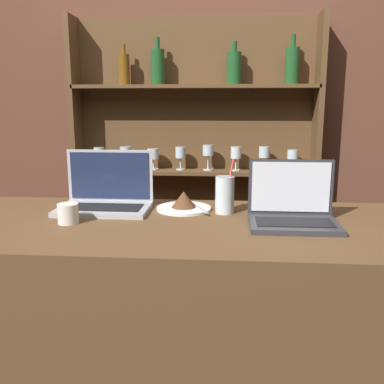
{
  "coord_description": "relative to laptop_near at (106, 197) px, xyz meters",
  "views": [
    {
      "loc": [
        0.2,
        -1.05,
        1.45
      ],
      "look_at": [
        0.09,
        0.38,
        1.15
      ],
      "focal_mm": 40.0,
      "sensor_mm": 36.0,
      "label": 1
    }
  ],
  "objects": [
    {
      "name": "back_wall",
      "position": [
        0.25,
        1.0,
        0.25
      ],
      "size": [
        7.0,
        0.06,
        2.7
      ],
      "color": "brown",
      "rests_on": "ground_plane"
    },
    {
      "name": "water_glass",
      "position": [
        0.45,
        -0.02,
        0.02
      ],
      "size": [
        0.07,
        0.07,
        0.2
      ],
      "color": "silver",
      "rests_on": "bar_counter"
    },
    {
      "name": "back_shelf",
      "position": [
        0.28,
        0.92,
        -0.08
      ],
      "size": [
        1.4,
        0.18,
        1.92
      ],
      "color": "brown",
      "rests_on": "ground_plane"
    },
    {
      "name": "bar_counter",
      "position": [
        0.25,
        -0.16,
        -0.57
      ],
      "size": [
        2.0,
        0.7,
        1.05
      ],
      "color": "brown",
      "rests_on": "ground_plane"
    },
    {
      "name": "laptop_near",
      "position": [
        0.0,
        0.0,
        0.0
      ],
      "size": [
        0.34,
        0.22,
        0.22
      ],
      "color": "#ADADB2",
      "rests_on": "bar_counter"
    },
    {
      "name": "laptop_far",
      "position": [
        0.68,
        -0.15,
        -0.0
      ],
      "size": [
        0.29,
        0.21,
        0.21
      ],
      "color": "#333338",
      "rests_on": "bar_counter"
    },
    {
      "name": "coffee_cup",
      "position": [
        -0.07,
        -0.2,
        -0.02
      ],
      "size": [
        0.07,
        0.07,
        0.07
      ],
      "color": "silver",
      "rests_on": "bar_counter"
    },
    {
      "name": "cake_plate",
      "position": [
        0.3,
        0.01,
        -0.02
      ],
      "size": [
        0.21,
        0.21,
        0.07
      ],
      "color": "white",
      "rests_on": "bar_counter"
    }
  ]
}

